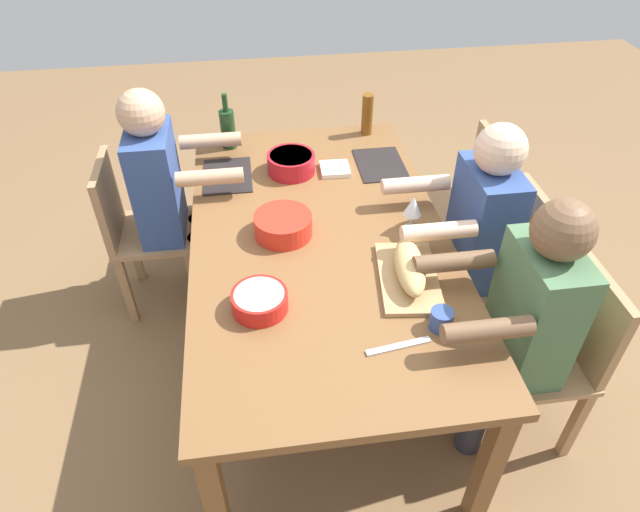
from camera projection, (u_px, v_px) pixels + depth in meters
name	position (u px, v px, depth m)	size (l,w,h in m)	color
ground_plane	(320.00, 351.00, 2.83)	(8.00, 8.00, 0.00)	brown
dining_table	(320.00, 249.00, 2.40)	(1.91, 1.08, 0.74)	brown
chair_near_right	(465.00, 200.00, 3.01)	(0.40, 0.40, 0.85)	#A87F56
chair_far_right	(137.00, 227.00, 2.83)	(0.40, 0.40, 0.85)	#A87F56
diner_far_right	(167.00, 188.00, 2.71)	(0.41, 0.53, 1.20)	#2D2D38
chair_near_left	(554.00, 350.00, 2.21)	(0.40, 0.40, 0.85)	#A87F56
diner_near_left	(522.00, 317.00, 2.05)	(0.41, 0.53, 1.20)	#2D2D38
chair_near_center	(502.00, 263.00, 2.61)	(0.40, 0.40, 0.85)	#A87F56
diner_near_center	(473.00, 230.00, 2.45)	(0.41, 0.53, 1.20)	#2D2D38
serving_bowl_fruit	(283.00, 224.00, 2.33)	(0.24, 0.24, 0.09)	red
serving_bowl_pasta	(260.00, 300.00, 2.00)	(0.20, 0.20, 0.07)	red
serving_bowl_greens	(291.00, 162.00, 2.71)	(0.23, 0.23, 0.09)	#B21923
cutting_board	(408.00, 277.00, 2.14)	(0.40, 0.22, 0.02)	tan
bread_loaf	(410.00, 267.00, 2.10)	(0.32, 0.11, 0.09)	tan
wine_bottle	(228.00, 128.00, 2.86)	(0.08, 0.08, 0.29)	#193819
beer_bottle	(367.00, 114.00, 2.97)	(0.06, 0.06, 0.22)	brown
wine_glass	(413.00, 207.00, 2.31)	(0.08, 0.08, 0.17)	silver
placemat_near_right	(380.00, 164.00, 2.79)	(0.32, 0.23, 0.01)	black
placemat_far_right	(228.00, 176.00, 2.71)	(0.32, 0.23, 0.01)	black
cup_near_left	(441.00, 320.00, 1.93)	(0.08, 0.08, 0.08)	#334C8C
carving_knife	(398.00, 346.00, 1.89)	(0.23, 0.02, 0.01)	silver
napkin_stack	(335.00, 169.00, 2.74)	(0.14, 0.14, 0.02)	white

